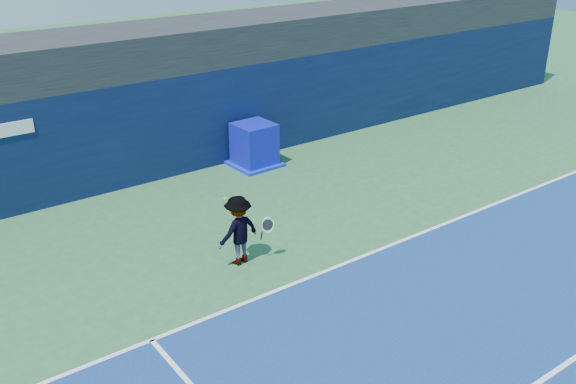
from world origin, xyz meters
The scene contains 8 objects.
ground centered at (0.00, 0.00, 0.00)m, with size 80.00×80.00×0.00m, color #2C6338.
baseline centered at (0.00, 3.00, 0.01)m, with size 24.00×0.10×0.01m, color white.
service_line centered at (0.00, -2.00, 0.01)m, with size 24.00×0.10×0.01m, color white.
stadium_band centered at (0.00, 11.50, 3.60)m, with size 36.00×3.00×1.20m, color black.
back_wall_assembly centered at (0.00, 10.50, 1.50)m, with size 36.00×1.03×3.00m.
equipment_cart centered at (1.54, 9.34, 0.62)m, with size 1.47×1.47×1.36m.
tennis_player centered at (-2.11, 4.48, 0.82)m, with size 1.30×0.75×1.64m.
tennis_ball centered at (-1.98, 5.24, 1.29)m, with size 0.07×0.07×0.07m.
Camera 1 is at (-8.77, -6.45, 7.41)m, focal length 40.00 mm.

